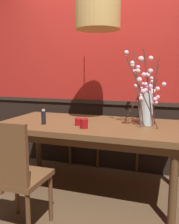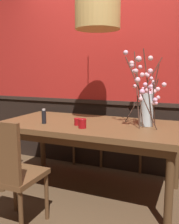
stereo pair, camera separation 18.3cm
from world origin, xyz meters
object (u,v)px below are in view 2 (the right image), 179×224
chair_near_side_left (10,170)px  pendant_lamp (98,15)px  dining_table (90,131)px  condiment_bottle (44,117)px  chair_far_side_right (133,128)px  candle_holder_nearer_edge (77,122)px  chair_far_side_left (93,125)px  candle_holder_nearer_center (82,123)px  vase_with_blossoms (147,101)px

chair_near_side_left → pendant_lamp: bearing=67.7°
dining_table → condiment_bottle: condiment_bottle is taller
chair_far_side_right → candle_holder_nearer_edge: bearing=-107.0°
chair_far_side_left → pendant_lamp: (0.41, -0.88, 1.32)m
chair_far_side_right → pendant_lamp: (-0.18, -0.91, 1.33)m
candle_holder_nearer_center → candle_holder_nearer_edge: size_ratio=1.25×
candle_holder_nearer_center → condiment_bottle: (-0.47, 0.04, 0.03)m
condiment_bottle → pendant_lamp: pendant_lamp is taller
dining_table → chair_near_side_left: chair_near_side_left is taller
chair_far_side_left → candle_holder_nearer_edge: bearing=-76.1°
vase_with_blossoms → candle_holder_nearer_center: size_ratio=8.25×
chair_near_side_left → candle_holder_nearer_center: 0.80m
chair_far_side_right → condiment_bottle: size_ratio=6.09×
dining_table → candle_holder_nearer_edge: (-0.07, -0.15, 0.12)m
chair_far_side_right → vase_with_blossoms: bearing=-68.6°
candle_holder_nearer_edge → condiment_bottle: (-0.36, -0.06, 0.04)m
vase_with_blossoms → condiment_bottle: vase_with_blossoms is taller
chair_near_side_left → vase_with_blossoms: vase_with_blossoms is taller
condiment_bottle → dining_table: bearing=25.9°
chair_near_side_left → candle_holder_nearer_edge: 0.85m
chair_near_side_left → chair_far_side_right: bearing=73.2°
chair_far_side_right → condiment_bottle: (-0.69, -1.14, 0.30)m
chair_far_side_right → candle_holder_nearer_edge: 1.16m
dining_table → pendant_lamp: size_ratio=1.96×
chair_near_side_left → chair_far_side_left: bearing=91.0°
dining_table → chair_far_side_right: chair_far_side_right is taller
dining_table → candle_holder_nearer_edge: candle_holder_nearer_edge is taller
chair_far_side_left → chair_near_side_left: (0.03, -1.81, -0.01)m
chair_far_side_left → condiment_bottle: (-0.10, -1.10, 0.30)m
chair_far_side_right → candle_holder_nearer_edge: (-0.33, -1.08, 0.27)m
chair_far_side_right → chair_near_side_left: (-0.56, -1.85, -0.01)m
pendant_lamp → candle_holder_nearer_edge: bearing=-133.3°
chair_far_side_right → chair_near_side_left: size_ratio=1.02×
candle_holder_nearer_edge → pendant_lamp: size_ratio=0.08×
dining_table → chair_near_side_left: size_ratio=2.05×
dining_table → candle_holder_nearer_center: 0.29m
chair_far_side_right → dining_table: bearing=-105.5°
vase_with_blossoms → candle_holder_nearer_center: 0.69m
condiment_bottle → vase_with_blossoms: bearing=17.5°
candle_holder_nearer_center → pendant_lamp: pendant_lamp is taller
vase_with_blossoms → condiment_bottle: bearing=-162.5°
chair_far_side_right → chair_far_side_left: 0.59m
chair_far_side_left → chair_near_side_left: size_ratio=1.01×
chair_near_side_left → vase_with_blossoms: bearing=49.5°
chair_far_side_right → vase_with_blossoms: size_ratio=1.26×
condiment_bottle → chair_near_side_left: bearing=-79.3°
chair_far_side_left → candle_holder_nearer_center: chair_far_side_left is taller
pendant_lamp → candle_holder_nearer_center: bearing=-100.8°
candle_holder_nearer_center → pendant_lamp: 1.09m
chair_far_side_right → candle_holder_nearer_edge: chair_far_side_right is taller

